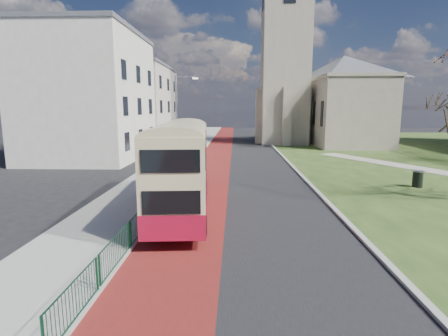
{
  "coord_description": "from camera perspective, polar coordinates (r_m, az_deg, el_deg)",
  "views": [
    {
      "loc": [
        0.95,
        -14.3,
        5.25
      ],
      "look_at": [
        0.34,
        4.5,
        2.0
      ],
      "focal_mm": 28.0,
      "sensor_mm": 36.0,
      "label": 1
    }
  ],
  "objects": [
    {
      "name": "ground",
      "position": [
        15.26,
        -1.85,
        -10.32
      ],
      "size": [
        160.0,
        160.0,
        0.0
      ],
      "primitive_type": "plane",
      "color": "black",
      "rests_on": "ground"
    },
    {
      "name": "road_carriageway",
      "position": [
        34.7,
        2.75,
        1.1
      ],
      "size": [
        9.0,
        120.0,
        0.01
      ],
      "primitive_type": "cube",
      "color": "black",
      "rests_on": "ground"
    },
    {
      "name": "street_block_far",
      "position": [
        54.4,
        -14.31,
        10.04
      ],
      "size": [
        10.3,
        16.3,
        11.5
      ],
      "color": "#B4AD98",
      "rests_on": "ground"
    },
    {
      "name": "pavement_west",
      "position": [
        35.2,
        -7.89,
        1.23
      ],
      "size": [
        4.0,
        120.0,
        0.12
      ],
      "primitive_type": "cube",
      "color": "gray",
      "rests_on": "ground"
    },
    {
      "name": "gothic_church",
      "position": [
        54.15,
        14.97,
        17.85
      ],
      "size": [
        16.38,
        18.0,
        40.0
      ],
      "color": "gray",
      "rests_on": "ground"
    },
    {
      "name": "bus",
      "position": [
        17.57,
        -6.89,
        0.78
      ],
      "size": [
        3.27,
        10.7,
        4.41
      ],
      "rotation": [
        0.0,
        0.0,
        0.08
      ],
      "color": "maroon",
      "rests_on": "ground"
    },
    {
      "name": "pedestrian_railing",
      "position": [
        19.29,
        -9.89,
        -4.43
      ],
      "size": [
        0.07,
        24.0,
        1.12
      ],
      "color": "#0E3E24",
      "rests_on": "ground"
    },
    {
      "name": "street_block_near",
      "position": [
        39.28,
        -20.91,
        11.01
      ],
      "size": [
        10.3,
        14.3,
        13.0
      ],
      "color": "beige",
      "rests_on": "ground"
    },
    {
      "name": "kerb_east",
      "position": [
        37.03,
        9.85,
        1.61
      ],
      "size": [
        0.25,
        80.0,
        0.13
      ],
      "primitive_type": "cube",
      "color": "#999993",
      "rests_on": "ground"
    },
    {
      "name": "litter_bin",
      "position": [
        26.54,
        29.07,
        -1.55
      ],
      "size": [
        0.79,
        0.79,
        1.1
      ],
      "rotation": [
        0.0,
        0.0,
        -0.16
      ],
      "color": "black",
      "rests_on": "grass_green"
    },
    {
      "name": "streetlamp",
      "position": [
        32.74,
        -7.53,
        8.57
      ],
      "size": [
        2.13,
        0.18,
        8.0
      ],
      "color": "gray",
      "rests_on": "pavement_west"
    },
    {
      "name": "kerb_west",
      "position": [
        34.91,
        -4.65,
        1.23
      ],
      "size": [
        0.25,
        120.0,
        0.13
      ],
      "primitive_type": "cube",
      "color": "#999993",
      "rests_on": "ground"
    },
    {
      "name": "bus_lane",
      "position": [
        34.76,
        -1.7,
        1.12
      ],
      "size": [
        3.4,
        120.0,
        0.01
      ],
      "primitive_type": "cube",
      "color": "#591414",
      "rests_on": "ground"
    }
  ]
}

